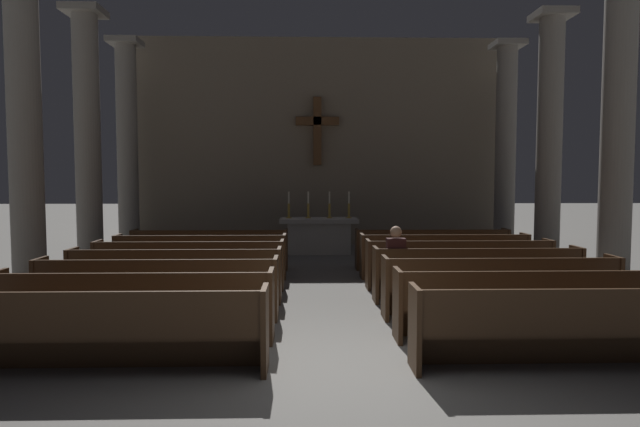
% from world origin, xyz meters
% --- Properties ---
extents(ground_plane, '(80.00, 80.00, 0.00)m').
position_xyz_m(ground_plane, '(0.00, 0.00, 0.00)').
color(ground_plane, slate).
extents(pew_left_row_1, '(3.58, 0.50, 0.95)m').
position_xyz_m(pew_left_row_1, '(-2.59, -0.04, 0.48)').
color(pew_left_row_1, '#422B19').
rests_on(pew_left_row_1, ground).
extents(pew_left_row_2, '(3.58, 0.50, 0.95)m').
position_xyz_m(pew_left_row_2, '(-2.59, 1.08, 0.48)').
color(pew_left_row_2, '#422B19').
rests_on(pew_left_row_2, ground).
extents(pew_left_row_3, '(3.58, 0.50, 0.95)m').
position_xyz_m(pew_left_row_3, '(-2.59, 2.21, 0.48)').
color(pew_left_row_3, '#422B19').
rests_on(pew_left_row_3, ground).
extents(pew_left_row_4, '(3.58, 0.50, 0.95)m').
position_xyz_m(pew_left_row_4, '(-2.59, 3.33, 0.48)').
color(pew_left_row_4, '#422B19').
rests_on(pew_left_row_4, ground).
extents(pew_left_row_5, '(3.58, 0.50, 0.95)m').
position_xyz_m(pew_left_row_5, '(-2.59, 4.45, 0.48)').
color(pew_left_row_5, '#422B19').
rests_on(pew_left_row_5, ground).
extents(pew_left_row_6, '(3.58, 0.50, 0.95)m').
position_xyz_m(pew_left_row_6, '(-2.59, 5.58, 0.48)').
color(pew_left_row_6, '#422B19').
rests_on(pew_left_row_6, ground).
extents(pew_left_row_7, '(3.58, 0.50, 0.95)m').
position_xyz_m(pew_left_row_7, '(-2.59, 6.70, 0.48)').
color(pew_left_row_7, '#422B19').
rests_on(pew_left_row_7, ground).
extents(pew_right_row_1, '(3.58, 0.50, 0.95)m').
position_xyz_m(pew_right_row_1, '(2.59, -0.04, 0.48)').
color(pew_right_row_1, '#422B19').
rests_on(pew_right_row_1, ground).
extents(pew_right_row_2, '(3.58, 0.50, 0.95)m').
position_xyz_m(pew_right_row_2, '(2.59, 1.08, 0.48)').
color(pew_right_row_2, '#422B19').
rests_on(pew_right_row_2, ground).
extents(pew_right_row_3, '(3.58, 0.50, 0.95)m').
position_xyz_m(pew_right_row_3, '(2.59, 2.21, 0.48)').
color(pew_right_row_3, '#422B19').
rests_on(pew_right_row_3, ground).
extents(pew_right_row_4, '(3.58, 0.50, 0.95)m').
position_xyz_m(pew_right_row_4, '(2.59, 3.33, 0.48)').
color(pew_right_row_4, '#422B19').
rests_on(pew_right_row_4, ground).
extents(pew_right_row_5, '(3.58, 0.50, 0.95)m').
position_xyz_m(pew_right_row_5, '(2.59, 4.45, 0.48)').
color(pew_right_row_5, '#422B19').
rests_on(pew_right_row_5, ground).
extents(pew_right_row_6, '(3.58, 0.50, 0.95)m').
position_xyz_m(pew_right_row_6, '(2.59, 5.58, 0.48)').
color(pew_right_row_6, '#422B19').
rests_on(pew_right_row_6, ground).
extents(pew_right_row_7, '(3.58, 0.50, 0.95)m').
position_xyz_m(pew_right_row_7, '(2.59, 6.70, 0.48)').
color(pew_right_row_7, '#422B19').
rests_on(pew_right_row_7, ground).
extents(column_left_second, '(0.89, 0.89, 6.13)m').
position_xyz_m(column_left_second, '(-5.56, 4.35, 2.98)').
color(column_left_second, gray).
rests_on(column_left_second, ground).
extents(column_right_second, '(0.89, 0.89, 6.13)m').
position_xyz_m(column_right_second, '(5.56, 4.35, 2.98)').
color(column_right_second, gray).
rests_on(column_right_second, ground).
extents(column_left_third, '(0.89, 0.89, 6.13)m').
position_xyz_m(column_left_third, '(-5.56, 7.26, 2.98)').
color(column_left_third, gray).
rests_on(column_left_third, ground).
extents(column_right_third, '(0.89, 0.89, 6.13)m').
position_xyz_m(column_right_third, '(5.56, 7.26, 2.98)').
color(column_right_third, gray).
rests_on(column_right_third, ground).
extents(column_left_fourth, '(0.89, 0.89, 6.13)m').
position_xyz_m(column_left_fourth, '(-5.56, 10.16, 2.98)').
color(column_left_fourth, gray).
rests_on(column_left_fourth, ground).
extents(column_right_fourth, '(0.89, 0.89, 6.13)m').
position_xyz_m(column_right_fourth, '(5.56, 10.16, 2.98)').
color(column_right_fourth, gray).
rests_on(column_right_fourth, ground).
extents(altar, '(2.20, 0.90, 1.01)m').
position_xyz_m(altar, '(0.00, 9.43, 0.53)').
color(altar, '#BCB7AD').
rests_on(altar, ground).
extents(candlestick_outer_left, '(0.16, 0.16, 0.75)m').
position_xyz_m(candlestick_outer_left, '(-0.85, 9.43, 1.25)').
color(candlestick_outer_left, '#B79338').
rests_on(candlestick_outer_left, altar).
extents(candlestick_inner_left, '(0.16, 0.16, 0.75)m').
position_xyz_m(candlestick_inner_left, '(-0.30, 9.43, 1.25)').
color(candlestick_inner_left, '#B79338').
rests_on(candlestick_inner_left, altar).
extents(candlestick_inner_right, '(0.16, 0.16, 0.75)m').
position_xyz_m(candlestick_inner_right, '(0.30, 9.43, 1.25)').
color(candlestick_inner_right, '#B79338').
rests_on(candlestick_inner_right, altar).
extents(candlestick_outer_right, '(0.16, 0.16, 0.75)m').
position_xyz_m(candlestick_outer_right, '(0.85, 9.43, 1.25)').
color(candlestick_outer_right, '#B79338').
rests_on(candlestick_outer_right, altar).
extents(apse_with_cross, '(12.07, 0.51, 6.57)m').
position_xyz_m(apse_with_cross, '(0.00, 11.61, 3.29)').
color(apse_with_cross, gray).
rests_on(apse_with_cross, ground).
extents(lone_worshipper, '(0.32, 0.43, 1.32)m').
position_xyz_m(lone_worshipper, '(1.17, 3.37, 0.69)').
color(lone_worshipper, '#26262B').
rests_on(lone_worshipper, ground).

